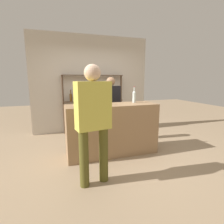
# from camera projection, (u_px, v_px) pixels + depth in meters

# --- Properties ---
(ground_plane) EXTENTS (16.00, 16.00, 0.00)m
(ground_plane) POSITION_uv_depth(u_px,v_px,m) (112.00, 153.00, 3.73)
(ground_plane) COLOR #9E8466
(bar_counter) EXTENTS (1.86, 0.59, 1.05)m
(bar_counter) POSITION_uv_depth(u_px,v_px,m) (112.00, 129.00, 3.63)
(bar_counter) COLOR #997551
(bar_counter) RESTS_ON ground_plane
(back_wall) EXTENTS (3.46, 0.12, 2.80)m
(back_wall) POSITION_uv_depth(u_px,v_px,m) (92.00, 84.00, 5.23)
(back_wall) COLOR beige
(back_wall) RESTS_ON ground_plane
(back_shelf) EXTENTS (1.78, 0.18, 1.67)m
(back_shelf) POSITION_uv_depth(u_px,v_px,m) (94.00, 95.00, 5.12)
(back_shelf) COLOR #4C3828
(back_shelf) RESTS_ON ground_plane
(counter_bottle_0) EXTENTS (0.07, 0.07, 0.35)m
(counter_bottle_0) POSITION_uv_depth(u_px,v_px,m) (134.00, 96.00, 3.78)
(counter_bottle_0) COLOR silver
(counter_bottle_0) RESTS_ON bar_counter
(counter_bottle_1) EXTENTS (0.07, 0.07, 0.36)m
(counter_bottle_1) POSITION_uv_depth(u_px,v_px,m) (92.00, 98.00, 3.37)
(counter_bottle_1) COLOR black
(counter_bottle_1) RESTS_ON bar_counter
(counter_bottle_2) EXTENTS (0.08, 0.08, 0.34)m
(counter_bottle_2) POSITION_uv_depth(u_px,v_px,m) (84.00, 99.00, 3.35)
(counter_bottle_2) COLOR brown
(counter_bottle_2) RESTS_ON bar_counter
(counter_bottle_3) EXTENTS (0.08, 0.08, 0.38)m
(counter_bottle_3) POSITION_uv_depth(u_px,v_px,m) (78.00, 99.00, 3.14)
(counter_bottle_3) COLOR black
(counter_bottle_3) RESTS_ON bar_counter
(wine_glass) EXTENTS (0.07, 0.07, 0.16)m
(wine_glass) POSITION_uv_depth(u_px,v_px,m) (76.00, 100.00, 3.24)
(wine_glass) COLOR silver
(wine_glass) RESTS_ON bar_counter
(cork_jar) EXTENTS (0.12, 0.12, 0.14)m
(cork_jar) POSITION_uv_depth(u_px,v_px,m) (99.00, 101.00, 3.57)
(cork_jar) COLOR silver
(cork_jar) RESTS_ON bar_counter
(server_behind_counter) EXTENTS (0.46, 0.23, 1.60)m
(server_behind_counter) POSITION_uv_depth(u_px,v_px,m) (111.00, 105.00, 4.29)
(server_behind_counter) COLOR black
(server_behind_counter) RESTS_ON ground_plane
(customer_left) EXTENTS (0.52, 0.30, 1.76)m
(customer_left) POSITION_uv_depth(u_px,v_px,m) (93.00, 117.00, 2.47)
(customer_left) COLOR brown
(customer_left) RESTS_ON ground_plane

